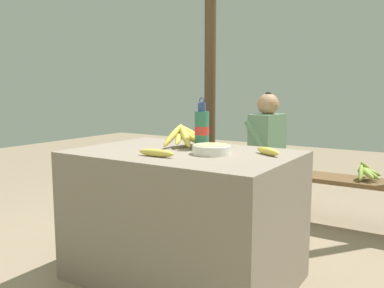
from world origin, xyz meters
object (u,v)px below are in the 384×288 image
object	(u,v)px
water_bottle	(202,129)
loose_banana_side	(268,151)
loose_banana_front	(156,153)
seated_vendor	(263,145)
support_post_near	(210,66)
banana_bunch_ripe	(187,135)
wooden_bench	(297,180)
banana_bunch_green	(366,171)
serving_bowl	(212,149)

from	to	relation	value
water_bottle	loose_banana_side	xyz separation A→B (m)	(0.41, 0.02, -0.10)
loose_banana_front	seated_vendor	bearing A→B (deg)	92.65
seated_vendor	support_post_near	distance (m)	1.06
support_post_near	banana_bunch_ripe	bearing A→B (deg)	-64.84
loose_banana_side	wooden_bench	size ratio (longest dim) A/B	0.10
banana_bunch_ripe	seated_vendor	size ratio (longest dim) A/B	0.33
loose_banana_front	loose_banana_side	world-z (taller)	same
loose_banana_side	seated_vendor	size ratio (longest dim) A/B	0.17
loose_banana_front	seated_vendor	distance (m)	1.65
loose_banana_front	banana_bunch_green	distance (m)	1.87
wooden_bench	banana_bunch_green	bearing A→B (deg)	0.53
banana_bunch_green	support_post_near	size ratio (longest dim) A/B	0.11
wooden_bench	support_post_near	world-z (taller)	support_post_near
banana_bunch_ripe	seated_vendor	bearing A→B (deg)	90.27
serving_bowl	seated_vendor	xyz separation A→B (m)	(-0.28, 1.41, -0.17)
wooden_bench	support_post_near	bearing A→B (deg)	166.08
loose_banana_side	wooden_bench	world-z (taller)	loose_banana_side
loose_banana_side	seated_vendor	bearing A→B (deg)	113.85
banana_bunch_ripe	loose_banana_front	distance (m)	0.41
water_bottle	support_post_near	size ratio (longest dim) A/B	0.11
water_bottle	loose_banana_front	bearing A→B (deg)	-100.95
serving_bowl	seated_vendor	size ratio (longest dim) A/B	0.19
water_bottle	banana_bunch_ripe	bearing A→B (deg)	161.42
banana_bunch_ripe	seated_vendor	world-z (taller)	seated_vendor
banana_bunch_ripe	serving_bowl	size ratio (longest dim) A/B	1.71
water_bottle	loose_banana_side	size ratio (longest dim) A/B	1.65
water_bottle	banana_bunch_green	size ratio (longest dim) A/B	1.05
serving_bowl	water_bottle	world-z (taller)	water_bottle
loose_banana_side	banana_bunch_green	size ratio (longest dim) A/B	0.63
serving_bowl	support_post_near	xyz separation A→B (m)	(-0.99, 1.69, 0.56)
loose_banana_front	wooden_bench	world-z (taller)	loose_banana_front
water_bottle	support_post_near	bearing A→B (deg)	118.58
wooden_bench	loose_banana_front	bearing A→B (deg)	-98.13
serving_bowl	loose_banana_front	xyz separation A→B (m)	(-0.21, -0.24, -0.01)
water_bottle	wooden_bench	bearing A→B (deg)	82.64
loose_banana_front	banana_bunch_green	bearing A→B (deg)	64.76
serving_bowl	wooden_bench	size ratio (longest dim) A/B	0.11
loose_banana_front	banana_bunch_green	world-z (taller)	loose_banana_front
seated_vendor	banana_bunch_green	size ratio (longest dim) A/B	3.71
loose_banana_front	seated_vendor	xyz separation A→B (m)	(-0.08, 1.64, -0.16)
loose_banana_front	support_post_near	world-z (taller)	support_post_near
water_bottle	loose_banana_side	world-z (taller)	water_bottle
seated_vendor	loose_banana_side	bearing A→B (deg)	121.01
serving_bowl	loose_banana_side	xyz separation A→B (m)	(0.27, 0.14, -0.01)
loose_banana_side	water_bottle	bearing A→B (deg)	-177.09
banana_bunch_ripe	banana_bunch_green	xyz separation A→B (m)	(0.86, 1.27, -0.35)
banana_bunch_ripe	loose_banana_front	bearing A→B (deg)	-80.17
seated_vendor	support_post_near	bearing A→B (deg)	-14.41
serving_bowl	loose_banana_side	distance (m)	0.31
water_bottle	loose_banana_side	bearing A→B (deg)	2.91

